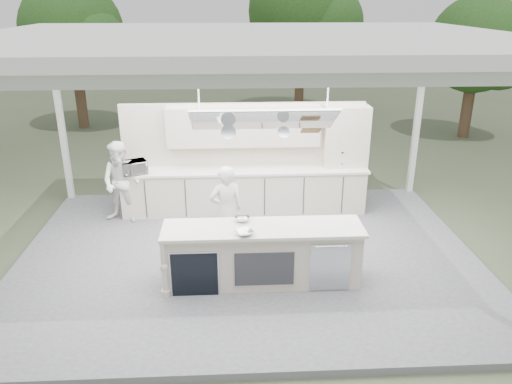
{
  "coord_description": "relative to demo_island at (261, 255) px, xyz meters",
  "views": [
    {
      "loc": [
        -0.27,
        -7.81,
        4.37
      ],
      "look_at": [
        0.16,
        0.4,
        1.14
      ],
      "focal_mm": 35.0,
      "sensor_mm": 36.0,
      "label": 1
    }
  ],
  "objects": [
    {
      "name": "demo_island",
      "position": [
        0.0,
        0.0,
        0.0
      ],
      "size": [
        3.1,
        0.79,
        0.95
      ],
      "color": "beige",
      "rests_on": "stage_deck"
    },
    {
      "name": "bowl_small",
      "position": [
        -0.29,
        0.25,
        0.51
      ],
      "size": [
        0.31,
        0.31,
        0.08
      ],
      "primitive_type": "imported",
      "rotation": [
        0.0,
        0.0,
        0.37
      ],
      "color": "#B8BAC0",
      "rests_on": "demo_island"
    },
    {
      "name": "back_wall_unit",
      "position": [
        0.27,
        3.03,
        0.98
      ],
      "size": [
        5.05,
        0.48,
        2.25
      ],
      "color": "beige",
      "rests_on": "stage_deck"
    },
    {
      "name": "tree_cluster",
      "position": [
        -0.34,
        10.68,
        2.69
      ],
      "size": [
        19.55,
        9.4,
        5.85
      ],
      "color": "#503C28",
      "rests_on": "ground"
    },
    {
      "name": "ground",
      "position": [
        -0.18,
        0.91,
        -0.6
      ],
      "size": [
        90.0,
        90.0,
        0.0
      ],
      "primitive_type": "plane",
      "color": "#444F36",
      "rests_on": "ground"
    },
    {
      "name": "bowl_large",
      "position": [
        -0.27,
        -0.24,
        0.51
      ],
      "size": [
        0.36,
        0.36,
        0.07
      ],
      "primitive_type": "imported",
      "rotation": [
        0.0,
        0.0,
        0.43
      ],
      "color": "silver",
      "rests_on": "demo_island"
    },
    {
      "name": "stage_deck",
      "position": [
        -0.18,
        0.91,
        -0.54
      ],
      "size": [
        8.0,
        6.0,
        0.12
      ],
      "primitive_type": "cube",
      "color": "slate",
      "rests_on": "ground"
    },
    {
      "name": "back_counter",
      "position": [
        -0.18,
        2.81,
        0.0
      ],
      "size": [
        5.08,
        0.72,
        0.95
      ],
      "color": "beige",
      "rests_on": "stage_deck"
    },
    {
      "name": "sous_chef",
      "position": [
        -2.62,
        2.46,
        0.35
      ],
      "size": [
        0.95,
        0.83,
        1.65
      ],
      "primitive_type": "imported",
      "rotation": [
        0.0,
        0.0,
        -0.29
      ],
      "color": "white",
      "rests_on": "stage_deck"
    },
    {
      "name": "toaster_oven",
      "position": [
        -2.38,
        2.61,
        0.61
      ],
      "size": [
        0.58,
        0.5,
        0.27
      ],
      "primitive_type": "imported",
      "rotation": [
        0.0,
        0.0,
        0.42
      ],
      "color": "silver",
      "rests_on": "back_counter"
    },
    {
      "name": "tent",
      "position": [
        -0.18,
        0.9,
        3.11
      ],
      "size": [
        8.2,
        6.2,
        3.86
      ],
      "color": "white",
      "rests_on": "ground"
    },
    {
      "name": "head_chef",
      "position": [
        -0.55,
        1.01,
        0.33
      ],
      "size": [
        0.67,
        0.54,
        1.61
      ],
      "primitive_type": "imported",
      "rotation": [
        0.0,
        0.0,
        3.44
      ],
      "color": "white",
      "rests_on": "stage_deck"
    }
  ]
}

